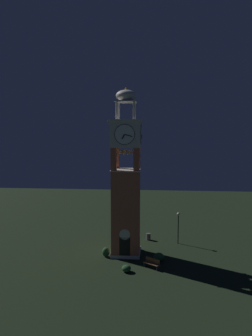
# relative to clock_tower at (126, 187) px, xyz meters

# --- Properties ---
(ground) EXTENTS (80.00, 80.00, 0.00)m
(ground) POSITION_rel_clock_tower_xyz_m (0.00, 0.00, -7.24)
(ground) COLOR black
(clock_tower) EXTENTS (3.44, 3.44, 17.39)m
(clock_tower) POSITION_rel_clock_tower_xyz_m (0.00, 0.00, 0.00)
(clock_tower) COLOR #AD5B42
(clock_tower) RESTS_ON ground
(park_bench) EXTENTS (1.57, 1.27, 0.95)m
(park_bench) POSITION_rel_clock_tower_xyz_m (2.79, -3.50, -6.75)
(park_bench) COLOR brown
(park_bench) RESTS_ON ground
(lamp_post) EXTENTS (0.36, 0.36, 3.69)m
(lamp_post) POSITION_rel_clock_tower_xyz_m (5.73, 3.81, -4.66)
(lamp_post) COLOR black
(lamp_post) RESTS_ON ground
(trash_bin) EXTENTS (0.52, 0.52, 0.80)m
(trash_bin) POSITION_rel_clock_tower_xyz_m (2.27, 4.80, -6.84)
(trash_bin) COLOR #4C4C51
(trash_bin) RESTS_ON ground
(shrub_near_entry) EXTENTS (0.79, 0.79, 1.00)m
(shrub_near_entry) POSITION_rel_clock_tower_xyz_m (-2.00, -0.98, -6.73)
(shrub_near_entry) COLOR #234C28
(shrub_near_entry) RESTS_ON ground
(shrub_left_of_tower) EXTENTS (1.08, 1.08, 0.83)m
(shrub_left_of_tower) POSITION_rel_clock_tower_xyz_m (3.45, -1.69, -6.82)
(shrub_left_of_tower) COLOR #234C28
(shrub_left_of_tower) RESTS_ON ground
(shrub_behind_bench) EXTENTS (0.86, 0.86, 0.65)m
(shrub_behind_bench) POSITION_rel_clock_tower_xyz_m (0.44, -4.54, -6.91)
(shrub_behind_bench) COLOR #234C28
(shrub_behind_bench) RESTS_ON ground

